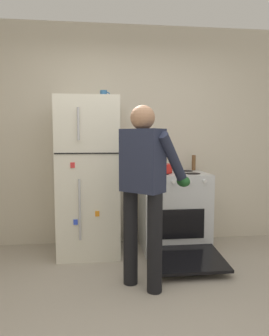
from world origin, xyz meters
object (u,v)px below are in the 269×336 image
Objects in this scene: stove_range at (174,212)px; pepper_mill at (194,163)px; person_cook at (145,181)px; coffee_mug at (104,95)px; red_pot at (162,168)px; refrigerator at (89,177)px.

stove_range is 6.53× the size of pepper_mill.
person_cook reaches higher than stove_range.
stove_range is 0.68m from pepper_mill.
person_cook is 1.33m from coffee_mug.
person_cook reaches higher than pepper_mill.
pepper_mill is at bearing 28.52° from red_pot.
pepper_mill is (1.30, 0.20, 0.13)m from refrigerator.
red_pot is (-0.16, -0.03, 0.52)m from stove_range.
red_pot is at bearing -3.39° from refrigerator.
person_cook is at bearing -118.55° from stove_range.
refrigerator is at bearing -171.23° from pepper_mill.
red_pot is 3.10× the size of coffee_mug.
red_pot is 0.53m from pepper_mill.
pepper_mill is (0.46, 0.25, 0.04)m from red_pot.
pepper_mill is at bearing 54.73° from person_cook.
stove_range is 1.59m from coffee_mug.
refrigerator reaches higher than red_pot.
red_pot is (0.33, 0.86, 0.02)m from person_cook.
coffee_mug is at bearing 175.24° from stove_range.
coffee_mug is (-0.82, 0.07, 1.36)m from stove_range.
red_pot reaches higher than stove_range.
coffee_mug is 0.60× the size of pepper_mill.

